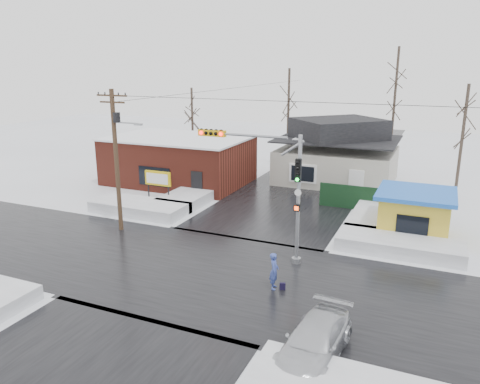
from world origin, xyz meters
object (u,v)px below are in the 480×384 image
at_px(traffic_signal, 270,179).
at_px(car, 315,341).
at_px(pedestrian, 274,271).
at_px(utility_pole, 117,153).
at_px(kiosk, 415,213).
at_px(marquee_sign, 158,179).

distance_m(traffic_signal, car, 9.91).
bearing_deg(pedestrian, car, -158.70).
height_order(utility_pole, car, utility_pole).
xyz_separation_m(utility_pole, kiosk, (17.43, 6.49, -3.65)).
relative_size(utility_pole, kiosk, 1.96).
height_order(traffic_signal, pedestrian, traffic_signal).
bearing_deg(car, traffic_signal, 125.06).
xyz_separation_m(traffic_signal, pedestrian, (1.45, -3.28, -3.63)).
relative_size(traffic_signal, utility_pole, 0.78).
bearing_deg(traffic_signal, car, -59.45).
xyz_separation_m(traffic_signal, kiosk, (7.07, 7.03, -3.08)).
relative_size(marquee_sign, pedestrian, 1.41).
bearing_deg(pedestrian, kiosk, -42.11).
distance_m(pedestrian, car, 5.59).
xyz_separation_m(marquee_sign, kiosk, (18.50, 0.50, -0.46)).
bearing_deg(traffic_signal, pedestrian, -66.11).
bearing_deg(marquee_sign, utility_pole, -79.87).
distance_m(utility_pole, kiosk, 18.95).
bearing_deg(utility_pole, traffic_signal, -2.95).
distance_m(traffic_signal, utility_pole, 10.39).
distance_m(traffic_signal, marquee_sign, 13.42).
xyz_separation_m(utility_pole, car, (15.00, -8.40, -4.43)).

